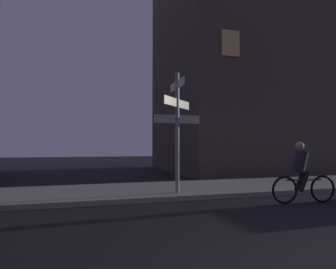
{
  "coord_description": "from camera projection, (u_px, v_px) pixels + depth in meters",
  "views": [
    {
      "loc": [
        -2.43,
        -2.42,
        1.49
      ],
      "look_at": [
        -0.17,
        5.2,
        1.81
      ],
      "focal_mm": 31.23,
      "sensor_mm": 36.0,
      "label": 1
    }
  ],
  "objects": [
    {
      "name": "signpost",
      "position": [
        177.0,
        121.0,
        8.54
      ],
      "size": [
        1.39,
        1.26,
        3.51
      ],
      "color": "gray",
      "rests_on": "sidewalk_kerb"
    },
    {
      "name": "sidewalk_kerb",
      "position": [
        159.0,
        190.0,
        9.42
      ],
      "size": [
        40.0,
        3.29,
        0.14
      ],
      "primitive_type": "cube",
      "color": "gray",
      "rests_on": "ground_plane"
    },
    {
      "name": "cyclist",
      "position": [
        302.0,
        175.0,
        7.64
      ],
      "size": [
        1.82,
        0.37,
        1.61
      ],
      "color": "black",
      "rests_on": "ground_plane"
    },
    {
      "name": "building_right_block",
      "position": [
        263.0,
        49.0,
        19.09
      ],
      "size": [
        12.74,
        8.82,
        15.71
      ],
      "color": "#4C443D",
      "rests_on": "ground_plane"
    }
  ]
}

